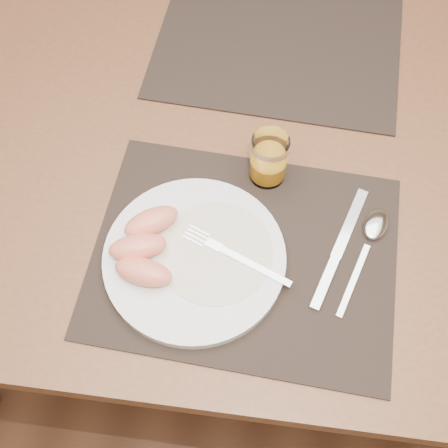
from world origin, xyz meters
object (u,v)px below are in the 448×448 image
Objects in this scene: table at (250,166)px; fork at (228,252)px; spoon at (373,232)px; juice_glass at (269,160)px; plate at (195,258)px; placemat_far at (278,45)px; knife at (336,257)px; placemat_near at (244,255)px.

fork reaches higher than table.
fork is at bearing -162.55° from spoon.
plate is at bearing -119.15° from juice_glass.
knife is (0.12, -0.43, 0.00)m from placemat_far.
fork is 0.16m from knife.
placemat_far is (0.03, 0.22, 0.09)m from table.
plate is 0.19m from juice_glass.
table is 3.11× the size of placemat_far.
spoon is 0.19m from juice_glass.
knife reaches higher than placemat_near.
plate is at bearing -100.70° from placemat_far.
placemat_near is 2.39× the size of spoon.
fork is 0.22m from spoon.
spoon reaches higher than placemat_near.
spoon is at bearing -65.33° from placemat_far.
placemat_near is 0.08m from plate.
knife is 0.07m from spoon.
placemat_near is 2.68× the size of fork.
plate is 1.26× the size of knife.
placemat_near is at bearing -97.90° from juice_glass.
plate is 0.05m from fork.
placemat_near is 0.15m from juice_glass.
spoon is (0.21, 0.07, -0.01)m from fork.
placemat_near is 1.67× the size of plate.
spoon is (0.26, 0.08, -0.00)m from plate.
spoon is (0.19, 0.06, 0.01)m from placemat_near.
table is 0.25m from fork.
knife is (0.21, 0.03, -0.01)m from plate.
fork is at bearing -94.89° from placemat_far.
table is 6.55× the size of knife.
juice_glass is at bearing 152.41° from spoon.
fork is 0.78× the size of knife.
placemat_far is at bearing 88.13° from placemat_near.
fork is (-0.04, -0.45, 0.02)m from placemat_far.
knife is (0.16, 0.02, -0.02)m from fork.
table is 0.24m from placemat_near.
juice_glass reaches higher than placemat_near.
placemat_near is at bearing -91.87° from placemat_far.
placemat_near is 0.44m from placemat_far.
knife is 1.14× the size of spoon.
juice_glass is at bearing 74.06° from fork.
plate reaches higher than placemat_far.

